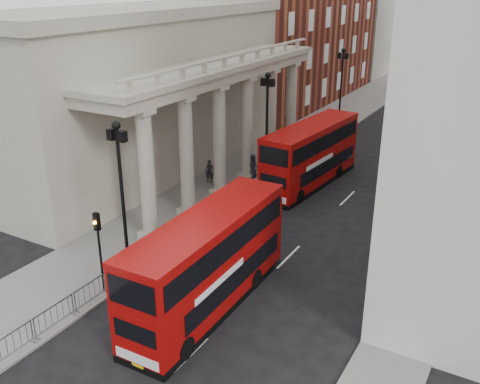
{
  "coord_description": "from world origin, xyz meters",
  "views": [
    {
      "loc": [
        16.92,
        -14.64,
        14.85
      ],
      "look_at": [
        2.45,
        10.63,
        3.06
      ],
      "focal_mm": 40.0,
      "sensor_mm": 36.0,
      "label": 1
    }
  ],
  "objects": [
    {
      "name": "bus_far",
      "position": [
        2.49,
        21.3,
        2.45
      ],
      "size": [
        3.57,
        11.03,
        4.68
      ],
      "rotation": [
        0.0,
        0.0,
        -0.09
      ],
      "color": "#A00807",
      "rests_on": "ground"
    },
    {
      "name": "traffic_light",
      "position": [
        -0.5,
        1.98,
        3.11
      ],
      "size": [
        0.28,
        0.33,
        4.3
      ],
      "color": "black",
      "rests_on": "sidewalk_west"
    },
    {
      "name": "sidewalk_west",
      "position": [
        -3.0,
        30.0,
        0.06
      ],
      "size": [
        6.0,
        140.0,
        0.12
      ],
      "primitive_type": "cube",
      "color": "slate",
      "rests_on": "ground"
    },
    {
      "name": "lamp_post_south",
      "position": [
        -0.6,
        4.0,
        4.91
      ],
      "size": [
        1.05,
        0.44,
        8.32
      ],
      "color": "black",
      "rests_on": "sidewalk_west"
    },
    {
      "name": "portico_building",
      "position": [
        -10.5,
        18.0,
        6.0
      ],
      "size": [
        9.0,
        28.0,
        12.0
      ],
      "primitive_type": "cube",
      "color": "gray",
      "rests_on": "ground"
    },
    {
      "name": "pedestrian_b",
      "position": [
        -3.39,
        17.16,
        1.01
      ],
      "size": [
        1.08,
        0.99,
        1.79
      ],
      "primitive_type": "imported",
      "rotation": [
        0.0,
        0.0,
        3.6
      ],
      "color": "#292321",
      "rests_on": "sidewalk_west"
    },
    {
      "name": "lamp_post_north",
      "position": [
        -0.6,
        36.0,
        4.91
      ],
      "size": [
        1.05,
        0.44,
        8.32
      ],
      "color": "black",
      "rests_on": "sidewalk_west"
    },
    {
      "name": "west_building_far",
      "position": [
        -10.5,
        80.0,
        10.0
      ],
      "size": [
        9.0,
        30.0,
        20.0
      ],
      "primitive_type": "cube",
      "color": "gray",
      "rests_on": "ground"
    },
    {
      "name": "ground",
      "position": [
        0.0,
        0.0,
        0.0
      ],
      "size": [
        260.0,
        260.0,
        0.0
      ],
      "primitive_type": "plane",
      "color": "black",
      "rests_on": "ground"
    },
    {
      "name": "brick_building",
      "position": [
        -10.5,
        48.0,
        11.0
      ],
      "size": [
        9.0,
        32.0,
        22.0
      ],
      "primitive_type": "cube",
      "color": "maroon",
      "rests_on": "ground"
    },
    {
      "name": "bus_near",
      "position": [
        4.69,
        3.69,
        2.45
      ],
      "size": [
        2.79,
        10.89,
        4.69
      ],
      "rotation": [
        0.0,
        0.0,
        0.02
      ],
      "color": "#940706",
      "rests_on": "ground"
    },
    {
      "name": "pedestrian_c",
      "position": [
        -1.83,
        20.03,
        1.08
      ],
      "size": [
        0.98,
        0.67,
        1.92
      ],
      "primitive_type": "imported",
      "rotation": [
        0.0,
        0.0,
        6.21
      ],
      "color": "black",
      "rests_on": "sidewalk_west"
    },
    {
      "name": "kerb",
      "position": [
        -0.05,
        30.0,
        0.07
      ],
      "size": [
        0.2,
        140.0,
        0.14
      ],
      "primitive_type": "cube",
      "color": "slate",
      "rests_on": "ground"
    },
    {
      "name": "pedestrian_a",
      "position": [
        -4.18,
        17.53,
        1.0
      ],
      "size": [
        0.74,
        0.6,
        1.77
      ],
      "primitive_type": "imported",
      "rotation": [
        0.0,
        0.0,
        0.32
      ],
      "color": "black",
      "rests_on": "sidewalk_west"
    },
    {
      "name": "sidewalk_east",
      "position": [
        13.5,
        30.0,
        0.06
      ],
      "size": [
        3.0,
        140.0,
        0.12
      ],
      "primitive_type": "cube",
      "color": "slate",
      "rests_on": "ground"
    },
    {
      "name": "lamp_post_mid",
      "position": [
        -0.6,
        20.0,
        4.91
      ],
      "size": [
        1.05,
        0.44,
        8.32
      ],
      "color": "black",
      "rests_on": "sidewalk_west"
    },
    {
      "name": "crowd_barriers",
      "position": [
        -0.35,
        2.23,
        0.67
      ],
      "size": [
        0.5,
        18.75,
        1.1
      ],
      "color": "gray",
      "rests_on": "sidewalk_west"
    }
  ]
}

